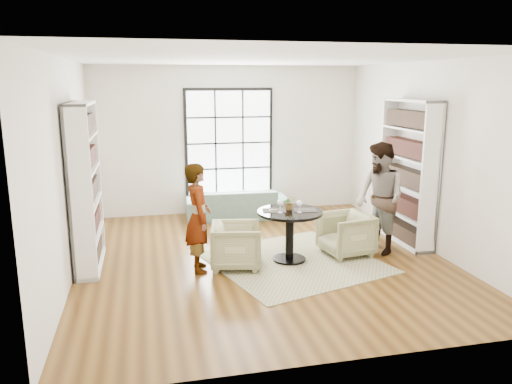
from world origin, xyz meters
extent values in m
plane|color=brown|center=(0.00, 0.00, 0.00)|extent=(6.00, 6.00, 0.00)
plane|color=silver|center=(0.00, 3.00, 1.50)|extent=(5.50, 0.00, 5.50)
plane|color=silver|center=(-2.75, 0.00, 1.50)|extent=(0.00, 6.00, 6.00)
plane|color=silver|center=(2.75, 0.00, 1.50)|extent=(0.00, 6.00, 6.00)
plane|color=silver|center=(0.00, -3.00, 1.50)|extent=(5.50, 0.00, 5.50)
plane|color=white|center=(0.00, 0.00, 3.00)|extent=(6.00, 6.00, 0.00)
cube|color=black|center=(0.00, 2.98, 1.45)|extent=(1.82, 0.06, 2.22)
cube|color=white|center=(0.00, 2.94, 1.45)|extent=(1.70, 0.02, 2.10)
cube|color=tan|center=(0.43, -0.25, 0.01)|extent=(2.86, 2.86, 0.01)
cylinder|color=black|center=(0.38, -0.17, 0.02)|extent=(0.50, 0.50, 0.04)
cylinder|color=black|center=(0.38, -0.17, 0.38)|extent=(0.13, 0.13, 0.70)
cylinder|color=black|center=(0.38, -0.17, 0.76)|extent=(0.98, 0.98, 0.04)
imported|color=gray|center=(0.05, 2.45, 0.29)|extent=(2.04, 0.88, 0.59)
imported|color=tan|center=(-0.45, -0.26, 0.33)|extent=(0.85, 0.83, 0.66)
imported|color=tan|center=(1.32, -0.10, 0.33)|extent=(0.83, 0.82, 0.67)
imported|color=gray|center=(-1.00, -0.26, 0.78)|extent=(0.38, 0.58, 1.57)
imported|color=gray|center=(1.87, -0.10, 0.88)|extent=(0.79, 0.95, 1.76)
cube|color=black|center=(0.15, -0.11, 0.79)|extent=(0.38, 0.31, 0.01)
cube|color=black|center=(0.61, -0.18, 0.79)|extent=(0.38, 0.31, 0.01)
cylinder|color=silver|center=(0.21, -0.24, 0.79)|extent=(0.07, 0.07, 0.01)
cylinder|color=silver|center=(0.21, -0.24, 0.85)|extent=(0.01, 0.01, 0.12)
sphere|color=maroon|center=(0.21, -0.24, 0.94)|extent=(0.09, 0.09, 0.09)
ellipsoid|color=white|center=(0.21, -0.24, 0.94)|extent=(0.09, 0.09, 0.10)
cylinder|color=silver|center=(0.49, -0.29, 0.79)|extent=(0.07, 0.07, 0.01)
cylinder|color=silver|center=(0.49, -0.29, 0.84)|extent=(0.01, 0.01, 0.11)
sphere|color=maroon|center=(0.49, -0.29, 0.92)|extent=(0.08, 0.08, 0.08)
ellipsoid|color=white|center=(0.49, -0.29, 0.92)|extent=(0.08, 0.08, 0.09)
imported|color=gray|center=(0.39, -0.10, 0.89)|extent=(0.21, 0.19, 0.21)
camera|label=1|loc=(-1.71, -7.11, 2.67)|focal=35.00mm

